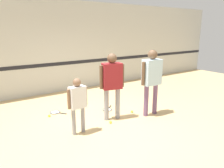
{
  "coord_description": "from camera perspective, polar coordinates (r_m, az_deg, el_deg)",
  "views": [
    {
      "loc": [
        -2.87,
        -4.32,
        2.23
      ],
      "look_at": [
        0.05,
        -0.03,
        0.92
      ],
      "focal_mm": 35.0,
      "sensor_mm": 36.0,
      "label": 1
    }
  ],
  "objects": [
    {
      "name": "ground_plane",
      "position": [
        5.64,
        -0.6,
        -9.05
      ],
      "size": [
        16.0,
        16.0,
        0.0
      ],
      "primitive_type": "plane",
      "color": "tan"
    },
    {
      "name": "wall_back",
      "position": [
        7.98,
        -13.24,
        9.31
      ],
      "size": [
        16.0,
        0.07,
        3.2
      ],
      "color": "beige",
      "rests_on": "ground_plane"
    },
    {
      "name": "person_instructor",
      "position": [
        5.32,
        0.0,
        1.19
      ],
      "size": [
        0.62,
        0.36,
        1.66
      ],
      "rotation": [
        0.0,
        0.0,
        -0.24
      ],
      "color": "gray",
      "rests_on": "ground_plane"
    },
    {
      "name": "person_student_left",
      "position": [
        4.69,
        -8.98,
        -4.17
      ],
      "size": [
        0.47,
        0.21,
        1.23
      ],
      "rotation": [
        0.0,
        0.0,
        0.06
      ],
      "color": "gray",
      "rests_on": "ground_plane"
    },
    {
      "name": "person_student_right",
      "position": [
        5.68,
        10.33,
        2.18
      ],
      "size": [
        0.65,
        0.28,
        1.72
      ],
      "rotation": [
        0.0,
        0.0,
        3.11
      ],
      "color": "#6B4C70",
      "rests_on": "ground_plane"
    },
    {
      "name": "racket_spare_on_floor",
      "position": [
        6.23,
        -1.2,
        -6.65
      ],
      "size": [
        0.46,
        0.4,
        0.03
      ],
      "rotation": [
        0.0,
        0.0,
        0.67
      ],
      "color": "#28282D",
      "rests_on": "ground_plane"
    },
    {
      "name": "racket_second_spare",
      "position": [
        6.22,
        -14.5,
        -7.16
      ],
      "size": [
        0.42,
        0.5,
        0.03
      ],
      "rotation": [
        0.0,
        0.0,
        5.33
      ],
      "color": "#28282D",
      "rests_on": "ground_plane"
    },
    {
      "name": "tennis_ball_near_instructor",
      "position": [
        5.37,
        -0.39,
        -9.91
      ],
      "size": [
        0.07,
        0.07,
        0.07
      ],
      "primitive_type": "sphere",
      "color": "#CCE038",
      "rests_on": "ground_plane"
    },
    {
      "name": "tennis_ball_by_spare_racket",
      "position": [
        6.27,
        -1.56,
        -6.29
      ],
      "size": [
        0.07,
        0.07,
        0.07
      ],
      "primitive_type": "sphere",
      "color": "#CCE038",
      "rests_on": "ground_plane"
    },
    {
      "name": "tennis_ball_stray_left",
      "position": [
        5.97,
        -16.09,
        -7.95
      ],
      "size": [
        0.07,
        0.07,
        0.07
      ],
      "primitive_type": "sphere",
      "color": "#CCE038",
      "rests_on": "ground_plane"
    },
    {
      "name": "tennis_ball_stray_right",
      "position": [
        6.04,
        5.2,
        -7.15
      ],
      "size": [
        0.07,
        0.07,
        0.07
      ],
      "primitive_type": "sphere",
      "color": "#CCE038",
      "rests_on": "ground_plane"
    }
  ]
}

